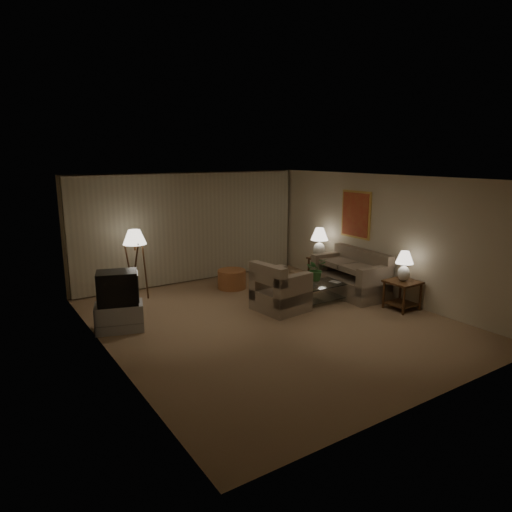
{
  "coord_description": "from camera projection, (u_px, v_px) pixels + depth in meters",
  "views": [
    {
      "loc": [
        -4.74,
        -6.76,
        3.12
      ],
      "look_at": [
        0.07,
        0.6,
        1.15
      ],
      "focal_mm": 32.0,
      "sensor_mm": 36.0,
      "label": 1
    }
  ],
  "objects": [
    {
      "name": "side_table_near",
      "position": [
        402.0,
        290.0,
        9.31
      ],
      "size": [
        0.61,
        0.61,
        0.6
      ],
      "color": "#371D0F",
      "rests_on": "ground"
    },
    {
      "name": "table_lamp_far",
      "position": [
        319.0,
        240.0,
        11.3
      ],
      "size": [
        0.43,
        0.43,
        0.74
      ],
      "color": "white",
      "rests_on": "side_table_far"
    },
    {
      "name": "ottoman",
      "position": [
        232.0,
        279.0,
        10.83
      ],
      "size": [
        0.73,
        0.73,
        0.44
      ],
      "primitive_type": "cylinder",
      "rotation": [
        0.0,
        0.0,
        0.1
      ],
      "color": "#A36037",
      "rests_on": "ground"
    },
    {
      "name": "room_shell",
      "position": [
        231.0,
        221.0,
        9.6
      ],
      "size": [
        6.04,
        7.02,
        2.72
      ],
      "color": "beige",
      "rests_on": "ground"
    },
    {
      "name": "armchair",
      "position": [
        281.0,
        291.0,
        9.27
      ],
      "size": [
        1.16,
        1.12,
        0.8
      ],
      "rotation": [
        0.0,
        0.0,
        1.69
      ],
      "color": "gray",
      "rests_on": "ground"
    },
    {
      "name": "ground",
      "position": [
        270.0,
        321.0,
        8.74
      ],
      "size": [
        7.0,
        7.0,
        0.0
      ],
      "primitive_type": "plane",
      "color": "olive",
      "rests_on": "ground"
    },
    {
      "name": "book",
      "position": [
        333.0,
        283.0,
        9.79
      ],
      "size": [
        0.2,
        0.25,
        0.02
      ],
      "primitive_type": "imported",
      "rotation": [
        0.0,
        0.0,
        0.16
      ],
      "color": "olive",
      "rests_on": "coffee_table"
    },
    {
      "name": "flowers",
      "position": [
        316.0,
        267.0,
        9.58
      ],
      "size": [
        0.45,
        0.4,
        0.48
      ],
      "primitive_type": "imported",
      "rotation": [
        0.0,
        0.0,
        -0.05
      ],
      "color": "#367233",
      "rests_on": "vase"
    },
    {
      "name": "floor_lamp",
      "position": [
        136.0,
        263.0,
        9.9
      ],
      "size": [
        0.5,
        0.5,
        1.54
      ],
      "color": "#371D0F",
      "rests_on": "ground"
    },
    {
      "name": "tv_cabinet",
      "position": [
        119.0,
        317.0,
        8.23
      ],
      "size": [
        1.14,
        1.01,
        0.5
      ],
      "primitive_type": "cube",
      "rotation": [
        0.0,
        0.0,
        -0.31
      ],
      "color": "#98989A",
      "rests_on": "ground"
    },
    {
      "name": "vase",
      "position": [
        315.0,
        282.0,
        9.65
      ],
      "size": [
        0.17,
        0.17,
        0.14
      ],
      "primitive_type": "imported",
      "rotation": [
        0.0,
        0.0,
        -0.4
      ],
      "color": "white",
      "rests_on": "coffee_table"
    },
    {
      "name": "crt_tv",
      "position": [
        117.0,
        288.0,
        8.11
      ],
      "size": [
        0.98,
        0.9,
        0.6
      ],
      "primitive_type": "cube",
      "rotation": [
        0.0,
        0.0,
        -0.31
      ],
      "color": "black",
      "rests_on": "tv_cabinet"
    },
    {
      "name": "table_lamp_near",
      "position": [
        404.0,
        263.0,
        9.19
      ],
      "size": [
        0.36,
        0.36,
        0.62
      ],
      "color": "white",
      "rests_on": "side_table_near"
    },
    {
      "name": "coffee_table",
      "position": [
        321.0,
        290.0,
        9.77
      ],
      "size": [
        1.23,
        0.67,
        0.41
      ],
      "color": "silver",
      "rests_on": "ground"
    },
    {
      "name": "sofa",
      "position": [
        350.0,
        277.0,
        10.34
      ],
      "size": [
        1.92,
        1.15,
        0.79
      ],
      "rotation": [
        0.0,
        0.0,
        -1.64
      ],
      "color": "gray",
      "rests_on": "ground"
    },
    {
      "name": "side_table_far",
      "position": [
        319.0,
        265.0,
        11.44
      ],
      "size": [
        0.49,
        0.41,
        0.6
      ],
      "color": "#371D0F",
      "rests_on": "ground"
    }
  ]
}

